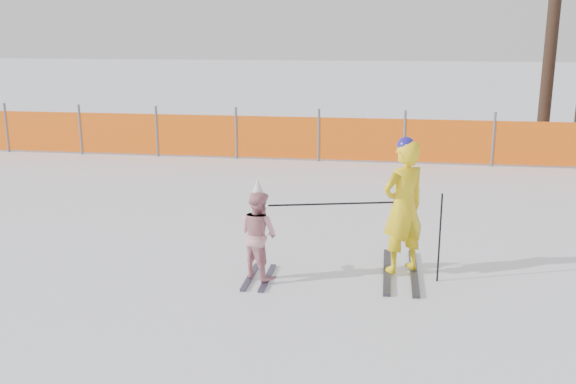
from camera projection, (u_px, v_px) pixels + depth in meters
The scene contains 6 objects.
ground at pixel (282, 278), 8.07m from camera, with size 120.00×120.00×0.00m, color white.
adult at pixel (403, 207), 8.03m from camera, with size 0.74×1.59×1.77m.
child at pixel (258, 234), 7.93m from camera, with size 0.68×0.90×1.30m.
ski_poles at pixel (376, 218), 7.90m from camera, with size 2.11×0.41×1.13m.
safety_fence at pixel (266, 137), 15.37m from camera, with size 17.64×0.06×1.25m.
tree_trunks at pixel (566, 35), 16.90m from camera, with size 1.77×2.36×6.31m.
Camera 1 is at (1.21, -7.46, 3.03)m, focal length 40.00 mm.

